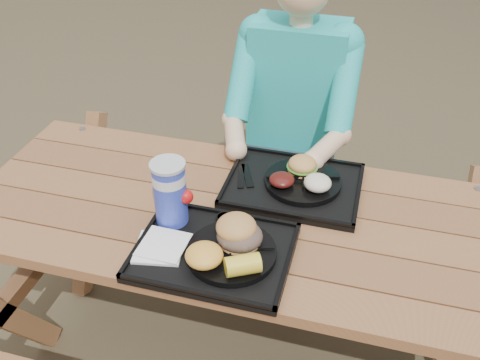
# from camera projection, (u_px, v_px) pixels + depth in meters

# --- Properties ---
(ground) EXTENTS (60.00, 60.00, 0.00)m
(ground) POSITION_uv_depth(u_px,v_px,m) (240.00, 355.00, 2.16)
(ground) COLOR #999999
(ground) RESTS_ON ground
(picnic_table) EXTENTS (1.80, 1.49, 0.75)m
(picnic_table) POSITION_uv_depth(u_px,v_px,m) (240.00, 292.00, 1.94)
(picnic_table) COLOR #999999
(picnic_table) RESTS_ON ground
(tray_near) EXTENTS (0.45, 0.35, 0.02)m
(tray_near) POSITION_uv_depth(u_px,v_px,m) (214.00, 253.00, 1.56)
(tray_near) COLOR black
(tray_near) RESTS_ON picnic_table
(tray_far) EXTENTS (0.45, 0.35, 0.02)m
(tray_far) POSITION_uv_depth(u_px,v_px,m) (293.00, 186.00, 1.82)
(tray_far) COLOR black
(tray_far) RESTS_ON picnic_table
(plate_near) EXTENTS (0.26, 0.26, 0.02)m
(plate_near) POSITION_uv_depth(u_px,v_px,m) (231.00, 252.00, 1.53)
(plate_near) COLOR black
(plate_near) RESTS_ON tray_near
(plate_far) EXTENTS (0.26, 0.26, 0.02)m
(plate_far) POSITION_uv_depth(u_px,v_px,m) (303.00, 181.00, 1.81)
(plate_far) COLOR black
(plate_far) RESTS_ON tray_far
(napkin_stack) EXTENTS (0.16, 0.16, 0.02)m
(napkin_stack) POSITION_uv_depth(u_px,v_px,m) (159.00, 247.00, 1.55)
(napkin_stack) COLOR white
(napkin_stack) RESTS_ON tray_near
(soda_cup) EXTENTS (0.10, 0.10, 0.20)m
(soda_cup) POSITION_uv_depth(u_px,v_px,m) (170.00, 194.00, 1.60)
(soda_cup) COLOR #172BB0
(soda_cup) RESTS_ON tray_near
(condiment_bbq) EXTENTS (0.05, 0.05, 0.03)m
(condiment_bbq) POSITION_uv_depth(u_px,v_px,m) (225.00, 221.00, 1.63)
(condiment_bbq) COLOR black
(condiment_bbq) RESTS_ON tray_near
(condiment_mustard) EXTENTS (0.04, 0.04, 0.03)m
(condiment_mustard) POSITION_uv_depth(u_px,v_px,m) (242.00, 225.00, 1.62)
(condiment_mustard) COLOR #F9F51B
(condiment_mustard) RESTS_ON tray_near
(sandwich) EXTENTS (0.12, 0.12, 0.13)m
(sandwich) POSITION_uv_depth(u_px,v_px,m) (240.00, 226.00, 1.51)
(sandwich) COLOR #CA8A47
(sandwich) RESTS_ON plate_near
(mac_cheese) EXTENTS (0.11, 0.11, 0.05)m
(mac_cheese) POSITION_uv_depth(u_px,v_px,m) (204.00, 255.00, 1.47)
(mac_cheese) COLOR #FABB42
(mac_cheese) RESTS_ON plate_near
(corn_cob) EXTENTS (0.13, 0.13, 0.06)m
(corn_cob) POSITION_uv_depth(u_px,v_px,m) (243.00, 265.00, 1.44)
(corn_cob) COLOR yellow
(corn_cob) RESTS_ON plate_near
(cutlery_far) EXTENTS (0.08, 0.14, 0.01)m
(cutlery_far) POSITION_uv_depth(u_px,v_px,m) (248.00, 175.00, 1.85)
(cutlery_far) COLOR black
(cutlery_far) RESTS_ON tray_far
(burger) EXTENTS (0.10, 0.10, 0.09)m
(burger) POSITION_uv_depth(u_px,v_px,m) (303.00, 161.00, 1.81)
(burger) COLOR #D5964B
(burger) RESTS_ON plate_far
(baked_beans) EXTENTS (0.08, 0.08, 0.04)m
(baked_beans) POSITION_uv_depth(u_px,v_px,m) (282.00, 180.00, 1.77)
(baked_beans) COLOR #4E130F
(baked_beans) RESTS_ON plate_far
(potato_salad) EXTENTS (0.09, 0.09, 0.05)m
(potato_salad) POSITION_uv_depth(u_px,v_px,m) (318.00, 183.00, 1.74)
(potato_salad) COLOR white
(potato_salad) RESTS_ON plate_far
(diner) EXTENTS (0.48, 0.84, 1.28)m
(diner) POSITION_uv_depth(u_px,v_px,m) (293.00, 134.00, 2.33)
(diner) COLOR #157499
(diner) RESTS_ON ground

